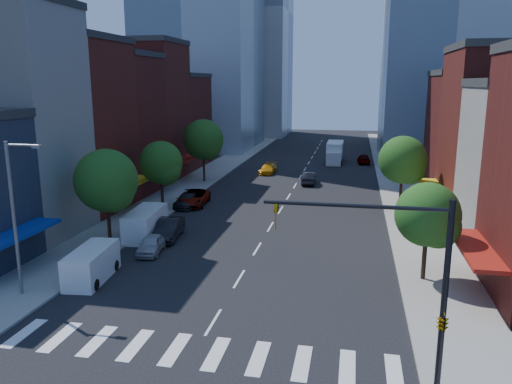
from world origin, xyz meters
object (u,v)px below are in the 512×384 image
(traffic_car_oncoming, at_px, (309,178))
(parked_car_third, at_px, (194,198))
(traffic_car_far, at_px, (364,159))
(parked_car_second, at_px, (169,229))
(cargo_van_far, at_px, (145,224))
(parked_car_front, at_px, (151,244))
(box_truck, at_px, (335,153))
(cargo_van_near, at_px, (91,265))
(taxi, at_px, (268,169))
(parked_car_rear, at_px, (187,200))
(pedestrian_far, at_px, (94,249))

(traffic_car_oncoming, bearing_deg, parked_car_third, 48.69)
(parked_car_third, bearing_deg, traffic_car_far, 55.35)
(parked_car_second, relative_size, traffic_car_far, 1.10)
(cargo_van_far, xyz_separation_m, traffic_car_far, (17.91, 41.83, -0.39))
(traffic_car_oncoming, relative_size, traffic_car_far, 1.04)
(parked_car_second, xyz_separation_m, traffic_car_oncoming, (9.00, 24.24, -0.04))
(parked_car_front, bearing_deg, box_truck, 68.92)
(traffic_car_oncoming, bearing_deg, parked_car_front, 69.35)
(traffic_car_far, bearing_deg, cargo_van_near, 67.04)
(parked_car_third, xyz_separation_m, traffic_car_far, (17.42, 30.62, -0.02))
(traffic_car_oncoming, distance_m, box_truck, 17.56)
(parked_car_third, distance_m, taxi, 19.82)
(parked_car_front, bearing_deg, cargo_van_near, -113.27)
(cargo_van_far, height_order, box_truck, box_truck)
(parked_car_rear, xyz_separation_m, taxi, (4.87, 20.14, -0.01))
(cargo_van_near, distance_m, cargo_van_far, 9.12)
(cargo_van_far, bearing_deg, parked_car_third, 83.08)
(parked_car_third, distance_m, pedestrian_far, 17.60)
(parked_car_second, distance_m, taxi, 30.56)
(box_truck, bearing_deg, parked_car_rear, -112.94)
(parked_car_third, bearing_deg, parked_car_rear, -127.05)
(parked_car_rear, relative_size, cargo_van_near, 0.93)
(cargo_van_near, relative_size, taxi, 1.08)
(cargo_van_far, bearing_deg, parked_car_rear, 85.64)
(traffic_car_oncoming, xyz_separation_m, box_truck, (2.44, 17.37, 0.77))
(cargo_van_near, bearing_deg, traffic_car_oncoming, 66.59)
(box_truck, bearing_deg, taxi, -127.16)
(parked_car_second, height_order, cargo_van_far, cargo_van_far)
(parked_car_third, xyz_separation_m, pedestrian_far, (-1.50, -17.53, 0.26))
(parked_car_second, height_order, pedestrian_far, pedestrian_far)
(parked_car_second, xyz_separation_m, parked_car_third, (-1.50, 11.09, -0.03))
(pedestrian_far, bearing_deg, traffic_car_oncoming, 159.40)
(cargo_van_near, height_order, pedestrian_far, cargo_van_near)
(pedestrian_far, bearing_deg, parked_car_rear, 177.34)
(taxi, xyz_separation_m, box_truck, (8.57, 11.19, 0.85))
(parked_car_third, relative_size, cargo_van_near, 1.10)
(traffic_car_oncoming, bearing_deg, parked_car_second, 66.92)
(cargo_van_far, bearing_deg, taxi, 76.55)
(box_truck, distance_m, pedestrian_far, 50.18)
(traffic_car_far, xyz_separation_m, box_truck, (-4.48, -0.10, 0.78))
(parked_car_third, relative_size, cargo_van_far, 1.00)
(parked_car_second, bearing_deg, traffic_car_oncoming, 62.58)
(cargo_van_far, bearing_deg, parked_car_front, -64.42)
(parked_car_second, distance_m, traffic_car_far, 44.64)
(cargo_van_far, bearing_deg, cargo_van_near, -92.39)
(parked_car_rear, bearing_deg, parked_car_second, -81.73)
(parked_car_second, xyz_separation_m, taxi, (2.87, 30.42, -0.12))
(cargo_van_near, xyz_separation_m, box_truck, (13.10, 50.85, 0.50))
(taxi, relative_size, pedestrian_far, 2.65)
(parked_car_rear, bearing_deg, traffic_car_far, 57.58)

